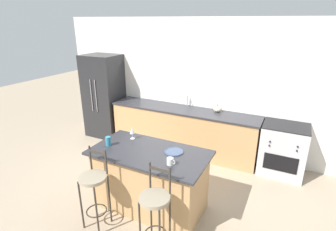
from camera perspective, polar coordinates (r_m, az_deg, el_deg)
name	(u,v)px	position (r m, az deg, el deg)	size (l,w,h in m)	color
ground_plane	(175,157)	(5.43, 1.60, -9.02)	(18.00, 18.00, 0.00)	tan
wall_back	(190,86)	(5.51, 4.72, 6.51)	(6.00, 0.07, 2.70)	silver
back_counter	(183,130)	(5.52, 3.25, -3.09)	(3.11, 0.65, 0.94)	tan
sink_faucet	(187,100)	(5.48, 4.18, 3.44)	(0.02, 0.13, 0.22)	#ADAFB5
kitchen_island	(150,179)	(3.93, -3.90, -13.70)	(1.66, 0.89, 0.91)	tan
refrigerator	(104,96)	(6.33, -13.72, 4.11)	(0.81, 0.69, 1.91)	#232326
oven_range	(283,150)	(5.13, 23.70, -6.80)	(0.76, 0.64, 0.93)	#B7B7BC
bar_stool_near	(94,186)	(3.64, -15.77, -14.55)	(0.36, 0.36, 1.11)	#332D28
bar_stool_far	(155,207)	(3.19, -2.81, -19.28)	(0.36, 0.36, 1.11)	#332D28
dinner_plate	(174,151)	(3.67, 1.31, -7.84)	(0.27, 0.27, 0.02)	#425170
wine_glass	(132,131)	(4.05, -7.82, -3.29)	(0.07, 0.07, 0.19)	white
coffee_mug	(170,161)	(3.36, 0.49, -9.96)	(0.12, 0.08, 0.09)	white
tumbler_cup	(108,141)	(3.92, -12.88, -5.46)	(0.08, 0.08, 0.14)	teal
pumpkin_decoration	(217,109)	(5.23, 10.72, 1.46)	(0.16, 0.16, 0.15)	beige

